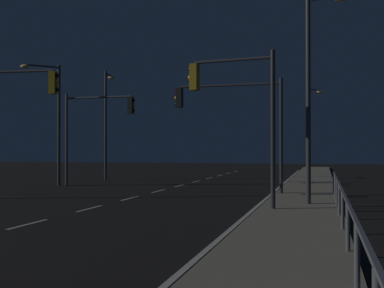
{
  "coord_description": "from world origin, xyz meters",
  "views": [
    {
      "loc": [
        8.2,
        -4.08,
        2.16
      ],
      "look_at": [
        -0.53,
        29.94,
        2.52
      ],
      "focal_mm": 47.95,
      "sensor_mm": 36.0,
      "label": 1
    }
  ],
  "objects_px": {
    "traffic_light_far_right": "(235,99)",
    "street_lamp_corner": "(107,116)",
    "traffic_light_near_left": "(232,111)",
    "traffic_light_overhead_east": "(96,120)",
    "traffic_light_mid_right": "(13,106)",
    "street_lamp_median": "(310,121)",
    "street_lamp_mid_block": "(52,112)",
    "street_lamp_far_end": "(314,80)"
  },
  "relations": [
    {
      "from": "street_lamp_far_end",
      "to": "traffic_light_far_right",
      "type": "bearing_deg",
      "value": -148.01
    },
    {
      "from": "traffic_light_overhead_east",
      "to": "traffic_light_far_right",
      "type": "bearing_deg",
      "value": -44.87
    },
    {
      "from": "traffic_light_far_right",
      "to": "street_lamp_median",
      "type": "height_order",
      "value": "street_lamp_median"
    },
    {
      "from": "street_lamp_mid_block",
      "to": "traffic_light_far_right",
      "type": "bearing_deg",
      "value": -36.95
    },
    {
      "from": "traffic_light_near_left",
      "to": "street_lamp_corner",
      "type": "height_order",
      "value": "street_lamp_corner"
    },
    {
      "from": "street_lamp_corner",
      "to": "traffic_light_overhead_east",
      "type": "bearing_deg",
      "value": -71.93
    },
    {
      "from": "traffic_light_near_left",
      "to": "traffic_light_overhead_east",
      "type": "relative_size",
      "value": 0.97
    },
    {
      "from": "traffic_light_mid_right",
      "to": "street_lamp_corner",
      "type": "bearing_deg",
      "value": 97.8
    },
    {
      "from": "traffic_light_near_left",
      "to": "traffic_light_overhead_east",
      "type": "height_order",
      "value": "traffic_light_near_left"
    },
    {
      "from": "traffic_light_near_left",
      "to": "traffic_light_mid_right",
      "type": "distance_m",
      "value": 9.88
    },
    {
      "from": "street_lamp_median",
      "to": "traffic_light_near_left",
      "type": "bearing_deg",
      "value": -98.62
    },
    {
      "from": "street_lamp_mid_block",
      "to": "street_lamp_corner",
      "type": "distance_m",
      "value": 6.6
    },
    {
      "from": "street_lamp_mid_block",
      "to": "street_lamp_median",
      "type": "relative_size",
      "value": 0.99
    },
    {
      "from": "traffic_light_overhead_east",
      "to": "street_lamp_corner",
      "type": "relative_size",
      "value": 0.71
    },
    {
      "from": "traffic_light_mid_right",
      "to": "street_lamp_far_end",
      "type": "distance_m",
      "value": 12.66
    },
    {
      "from": "street_lamp_mid_block",
      "to": "street_lamp_median",
      "type": "bearing_deg",
      "value": 50.03
    },
    {
      "from": "traffic_light_far_right",
      "to": "traffic_light_near_left",
      "type": "bearing_deg",
      "value": 100.98
    },
    {
      "from": "street_lamp_corner",
      "to": "street_lamp_median",
      "type": "distance_m",
      "value": 17.36
    },
    {
      "from": "traffic_light_near_left",
      "to": "street_lamp_median",
      "type": "height_order",
      "value": "street_lamp_median"
    },
    {
      "from": "traffic_light_mid_right",
      "to": "traffic_light_overhead_east",
      "type": "bearing_deg",
      "value": 89.9
    },
    {
      "from": "street_lamp_mid_block",
      "to": "traffic_light_near_left",
      "type": "bearing_deg",
      "value": -15.66
    },
    {
      "from": "street_lamp_far_end",
      "to": "street_lamp_median",
      "type": "distance_m",
      "value": 24.84
    },
    {
      "from": "traffic_light_near_left",
      "to": "street_lamp_mid_block",
      "type": "distance_m",
      "value": 11.71
    },
    {
      "from": "traffic_light_near_left",
      "to": "street_lamp_corner",
      "type": "bearing_deg",
      "value": 137.79
    },
    {
      "from": "traffic_light_overhead_east",
      "to": "street_lamp_far_end",
      "type": "xyz_separation_m",
      "value": [
        12.63,
        -8.26,
        0.84
      ]
    },
    {
      "from": "traffic_light_overhead_east",
      "to": "street_lamp_median",
      "type": "distance_m",
      "value": 20.37
    },
    {
      "from": "traffic_light_near_left",
      "to": "traffic_light_overhead_east",
      "type": "bearing_deg",
      "value": 157.12
    },
    {
      "from": "traffic_light_far_right",
      "to": "traffic_light_overhead_east",
      "type": "bearing_deg",
      "value": 135.13
    },
    {
      "from": "traffic_light_overhead_east",
      "to": "street_lamp_far_end",
      "type": "height_order",
      "value": "street_lamp_far_end"
    },
    {
      "from": "traffic_light_overhead_east",
      "to": "street_lamp_mid_block",
      "type": "relative_size",
      "value": 0.76
    },
    {
      "from": "traffic_light_near_left",
      "to": "street_lamp_far_end",
      "type": "xyz_separation_m",
      "value": [
        3.87,
        -4.56,
        0.75
      ]
    },
    {
      "from": "street_lamp_far_end",
      "to": "street_lamp_mid_block",
      "type": "distance_m",
      "value": 16.99
    },
    {
      "from": "street_lamp_mid_block",
      "to": "street_lamp_corner",
      "type": "bearing_deg",
      "value": 85.34
    },
    {
      "from": "traffic_light_far_right",
      "to": "street_lamp_corner",
      "type": "relative_size",
      "value": 0.71
    },
    {
      "from": "traffic_light_far_right",
      "to": "street_lamp_median",
      "type": "xyz_separation_m",
      "value": [
        1.86,
        26.49,
        0.61
      ]
    },
    {
      "from": "traffic_light_near_left",
      "to": "street_lamp_far_end",
      "type": "relative_size",
      "value": 0.69
    },
    {
      "from": "traffic_light_overhead_east",
      "to": "street_lamp_median",
      "type": "xyz_separation_m",
      "value": [
        11.83,
        16.57,
        0.66
      ]
    },
    {
      "from": "traffic_light_mid_right",
      "to": "traffic_light_near_left",
      "type": "bearing_deg",
      "value": 27.36
    },
    {
      "from": "traffic_light_mid_right",
      "to": "street_lamp_median",
      "type": "relative_size",
      "value": 0.8
    },
    {
      "from": "street_lamp_median",
      "to": "traffic_light_mid_right",
      "type": "bearing_deg",
      "value": -115.52
    },
    {
      "from": "traffic_light_far_right",
      "to": "traffic_light_mid_right",
      "type": "bearing_deg",
      "value": 170.42
    },
    {
      "from": "traffic_light_far_right",
      "to": "street_lamp_mid_block",
      "type": "height_order",
      "value": "street_lamp_mid_block"
    }
  ]
}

